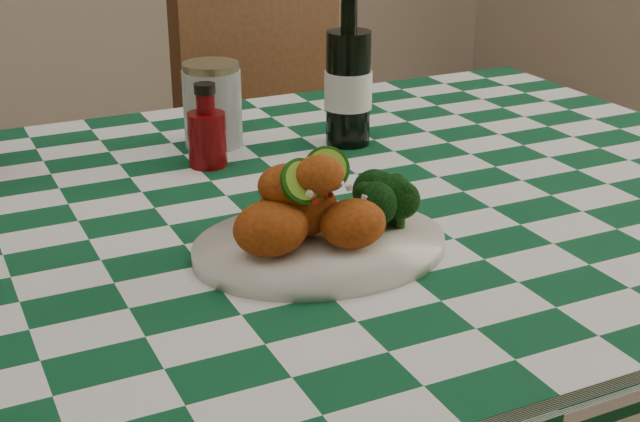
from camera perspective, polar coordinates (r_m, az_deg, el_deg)
name	(u,v)px	position (r m, az deg, el deg)	size (l,w,h in m)	color
plate	(320,246)	(1.07, 0.00, -2.28)	(0.31, 0.24, 0.02)	silver
fried_chicken_pile	(315,199)	(1.04, -0.33, 0.76)	(0.17, 0.12, 0.11)	#AE4310
broccoli_side	(378,199)	(1.10, 3.70, 0.75)	(0.09, 0.09, 0.07)	black
ketchup_bottle	(206,125)	(1.35, -7.28, 5.47)	(0.06, 0.06, 0.13)	#5E0406
mason_jar	(212,104)	(1.44, -6.90, 6.79)	(0.09, 0.09, 0.13)	#B2BCBA
beer_bottle	(348,67)	(1.43, 1.83, 9.20)	(0.08, 0.08, 0.25)	black
wooden_chair_right	(320,181)	(2.06, -0.03, 1.96)	(0.47, 0.49, 1.03)	#472814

